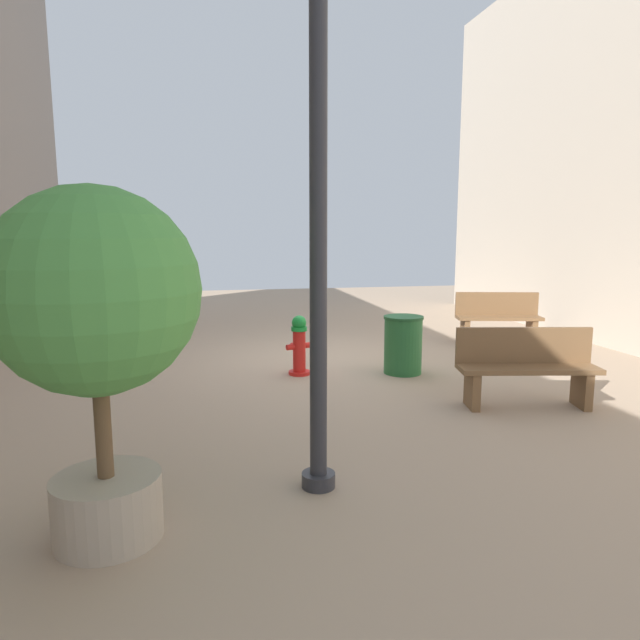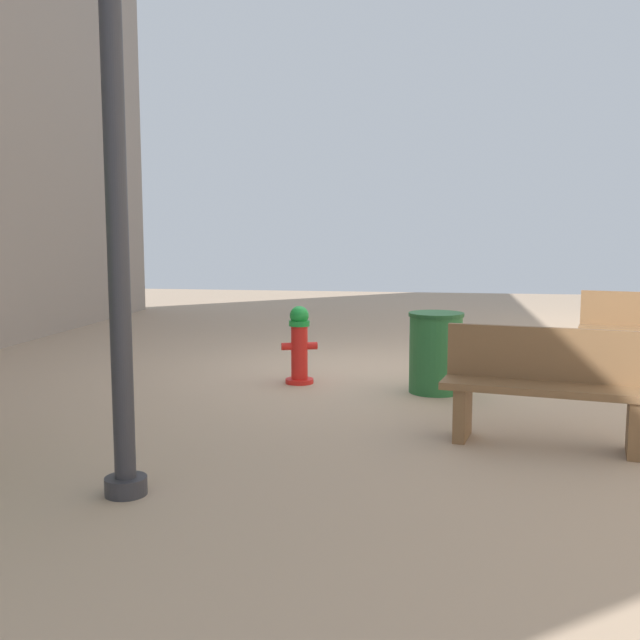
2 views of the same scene
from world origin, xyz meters
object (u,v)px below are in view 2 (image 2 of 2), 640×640
at_px(bench_far, 547,385).
at_px(street_lamp, 113,86).
at_px(trash_bin, 436,352).
at_px(fire_hydrant, 299,345).

distance_m(bench_far, street_lamp, 3.97).
bearing_deg(street_lamp, bench_far, -150.46).
distance_m(bench_far, trash_bin, 2.04).
xyz_separation_m(bench_far, trash_bin, (0.90, -1.83, -0.06)).
xyz_separation_m(bench_far, street_lamp, (2.91, 1.65, 2.14)).
height_order(bench_far, trash_bin, bench_far).
distance_m(fire_hydrant, trash_bin, 1.56).
xyz_separation_m(fire_hydrant, bench_far, (-2.44, 2.07, 0.05)).
relative_size(bench_far, trash_bin, 1.98).
bearing_deg(street_lamp, trash_bin, -120.00).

